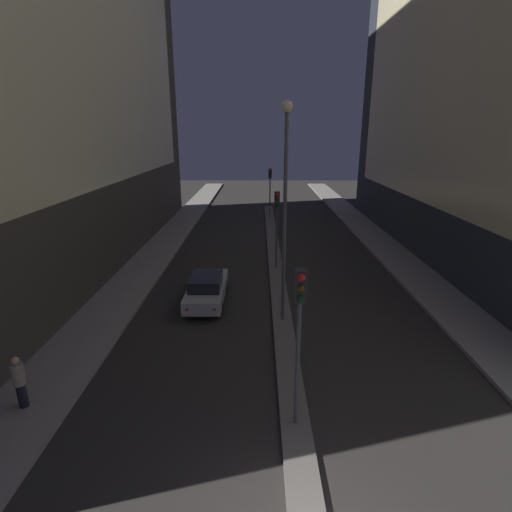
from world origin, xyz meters
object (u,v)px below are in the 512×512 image
(street_lamp, at_px, (285,190))
(pedestrian_on_left_sidewalk, at_px, (19,381))
(traffic_light_far, at_px, (270,182))
(car_left_lane, at_px, (207,288))
(traffic_light_mid, at_px, (277,213))
(traffic_light_near, at_px, (299,315))

(street_lamp, distance_m, pedestrian_on_left_sidewalk, 11.46)
(traffic_light_far, relative_size, street_lamp, 0.51)
(car_left_lane, bearing_deg, traffic_light_mid, 54.02)
(traffic_light_near, relative_size, car_left_lane, 1.00)
(traffic_light_far, distance_m, car_left_lane, 20.93)
(traffic_light_mid, xyz_separation_m, car_left_lane, (-3.70, -5.09, -2.85))
(traffic_light_mid, xyz_separation_m, street_lamp, (0.00, -7.23, 2.37))
(traffic_light_mid, bearing_deg, traffic_light_near, -90.00)
(car_left_lane, height_order, pedestrian_on_left_sidewalk, pedestrian_on_left_sidewalk)
(traffic_light_near, xyz_separation_m, street_lamp, (0.00, 6.76, 2.37))
(traffic_light_far, height_order, pedestrian_on_left_sidewalk, traffic_light_far)
(traffic_light_far, height_order, car_left_lane, traffic_light_far)
(street_lamp, height_order, car_left_lane, street_lamp)
(traffic_light_mid, height_order, pedestrian_on_left_sidewalk, traffic_light_mid)
(traffic_light_far, xyz_separation_m, car_left_lane, (-3.70, -20.41, -2.85))
(street_lamp, distance_m, car_left_lane, 6.75)
(traffic_light_mid, relative_size, car_left_lane, 1.00)
(traffic_light_far, bearing_deg, traffic_light_mid, -90.00)
(traffic_light_far, bearing_deg, car_left_lane, -100.26)
(traffic_light_near, bearing_deg, traffic_light_mid, 90.00)
(street_lamp, xyz_separation_m, pedestrian_on_left_sidewalk, (-8.35, -6.11, -4.91))
(traffic_light_mid, xyz_separation_m, traffic_light_far, (0.00, 15.32, 0.00))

